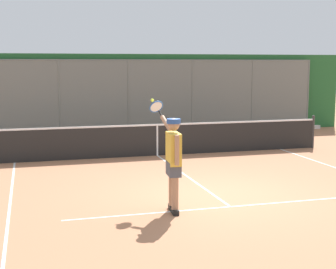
# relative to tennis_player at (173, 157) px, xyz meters

# --- Properties ---
(ground_plane) EXTENTS (60.00, 60.00, 0.00)m
(ground_plane) POSITION_rel_tennis_player_xyz_m (-1.16, -0.93, -1.05)
(ground_plane) COLOR #B27551
(court_line_markings) EXTENTS (8.32, 10.38, 0.01)m
(court_line_markings) POSITION_rel_tennis_player_xyz_m (-1.16, 0.29, -1.05)
(court_line_markings) COLOR white
(court_line_markings) RESTS_ON ground
(fence_backdrop) EXTENTS (18.52, 1.37, 3.12)m
(fence_backdrop) POSITION_rel_tennis_player_xyz_m (-1.16, -10.76, 0.50)
(fence_backdrop) COLOR slate
(fence_backdrop) RESTS_ON ground
(tennis_net) EXTENTS (10.70, 0.09, 1.07)m
(tennis_net) POSITION_rel_tennis_player_xyz_m (-1.16, -5.69, -0.55)
(tennis_net) COLOR #2D2D2D
(tennis_net) RESTS_ON ground
(tennis_player) EXTENTS (0.40, 1.46, 2.06)m
(tennis_player) POSITION_rel_tennis_player_xyz_m (0.00, 0.00, 0.00)
(tennis_player) COLOR black
(tennis_player) RESTS_ON ground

